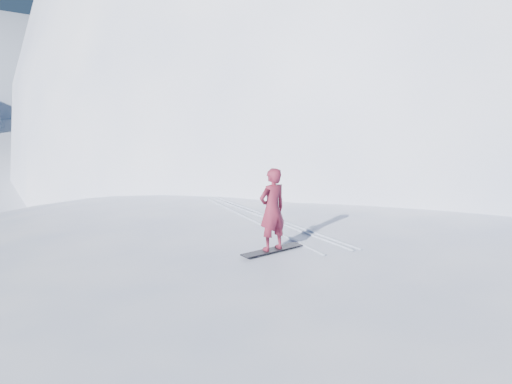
% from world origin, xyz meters
% --- Properties ---
extents(near_ridge, '(36.00, 28.00, 4.80)m').
position_xyz_m(near_ridge, '(1.00, 3.00, 0.00)').
color(near_ridge, white).
rests_on(near_ridge, ground).
extents(summit_peak, '(60.00, 56.00, 56.00)m').
position_xyz_m(summit_peak, '(22.00, 26.00, 0.00)').
color(summit_peak, white).
rests_on(summit_peak, ground).
extents(peak_shoulder, '(28.00, 24.00, 18.00)m').
position_xyz_m(peak_shoulder, '(10.00, 20.00, 0.00)').
color(peak_shoulder, white).
rests_on(peak_shoulder, ground).
extents(wind_bumps, '(16.00, 14.40, 1.00)m').
position_xyz_m(wind_bumps, '(-0.56, 2.12, 0.00)').
color(wind_bumps, white).
rests_on(wind_bumps, ground).
extents(snowboard, '(1.53, 0.68, 0.03)m').
position_xyz_m(snowboard, '(-1.53, 2.12, 2.41)').
color(snowboard, black).
rests_on(snowboard, near_ridge).
extents(snowboarder, '(0.75, 0.59, 1.80)m').
position_xyz_m(snowboarder, '(-1.53, 2.12, 3.32)').
color(snowboarder, maroon).
rests_on(snowboarder, snowboard).
extents(board_tracks, '(1.84, 5.95, 0.04)m').
position_xyz_m(board_tracks, '(-0.66, 4.41, 2.42)').
color(board_tracks, silver).
rests_on(board_tracks, ground).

